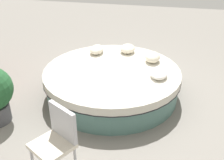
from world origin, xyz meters
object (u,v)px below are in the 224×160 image
Objects in this scene: round_bed at (112,82)px; throw_pillow_2 at (128,49)px; patio_chair at (57,136)px; throw_pillow_3 at (97,50)px; throw_pillow_1 at (153,57)px; throw_pillow_0 at (159,73)px.

throw_pillow_2 reaches higher than round_bed.
throw_pillow_3 is at bearing -54.86° from patio_chair.
patio_chair is (2.70, -1.08, -0.13)m from throw_pillow_1.
throw_pillow_3 is (-0.88, -1.46, 0.02)m from throw_pillow_0.
throw_pillow_1 is at bearing 57.35° from throw_pillow_2.
round_bed is at bearing 34.00° from throw_pillow_3.
round_bed is 1.03m from throw_pillow_1.
throw_pillow_2 reaches higher than throw_pillow_3.
patio_chair reaches higher than throw_pillow_1.
throw_pillow_1 is 2.91m from patio_chair.
throw_pillow_1 is (-0.68, -0.18, 0.03)m from throw_pillow_0.
throw_pillow_0 is at bearing 83.96° from round_bed.
throw_pillow_3 is 2.90m from patio_chair.
throw_pillow_1 is 0.44× the size of patio_chair.
patio_chair is at bearing 4.03° from throw_pillow_3.
throw_pillow_2 is 0.71m from throw_pillow_3.
throw_pillow_2 is at bearing 105.58° from throw_pillow_3.
throw_pillow_3 is (-0.78, -0.52, 0.37)m from round_bed.
round_bed is at bearing -9.35° from throw_pillow_2.
throw_pillow_0 is at bearing -90.87° from patio_chair.
throw_pillow_1 is 1.02× the size of throw_pillow_2.
throw_pillow_2 is (-0.39, -0.60, -0.01)m from throw_pillow_1.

